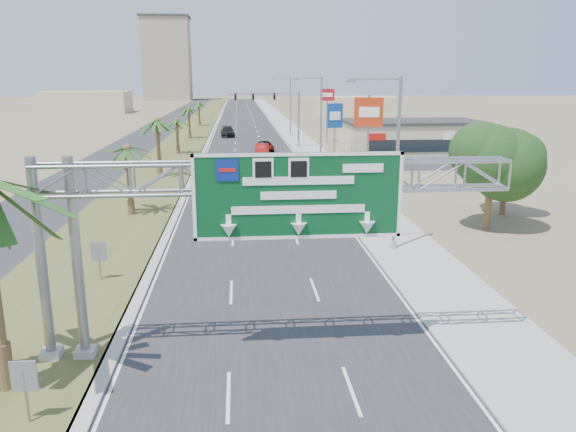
# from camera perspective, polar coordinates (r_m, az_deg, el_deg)

# --- Properties ---
(road) EXTENTS (12.00, 300.00, 0.02)m
(road) POSITION_cam_1_polar(r_m,az_deg,el_deg) (119.57, -4.36, 9.12)
(road) COLOR #28282B
(road) RESTS_ON ground
(sidewalk_right) EXTENTS (4.00, 300.00, 0.10)m
(sidewalk_right) POSITION_cam_1_polar(r_m,az_deg,el_deg) (119.97, -0.24, 9.19)
(sidewalk_right) COLOR #9E9B93
(sidewalk_right) RESTS_ON ground
(median_grass) EXTENTS (7.00, 300.00, 0.12)m
(median_grass) POSITION_cam_1_polar(r_m,az_deg,el_deg) (119.86, -9.20, 9.02)
(median_grass) COLOR #4A5124
(median_grass) RESTS_ON ground
(opposing_road) EXTENTS (8.00, 300.00, 0.02)m
(opposing_road) POSITION_cam_1_polar(r_m,az_deg,el_deg) (120.56, -12.56, 8.87)
(opposing_road) COLOR #28282B
(opposing_road) RESTS_ON ground
(sign_gantry) EXTENTS (16.75, 1.24, 7.50)m
(sign_gantry) POSITION_cam_1_polar(r_m,az_deg,el_deg) (19.47, -3.64, 2.36)
(sign_gantry) COLOR gray
(sign_gantry) RESTS_ON ground
(palm_row_b) EXTENTS (3.99, 3.99, 5.95)m
(palm_row_b) POSITION_cam_1_polar(r_m,az_deg,el_deg) (42.22, -16.03, 6.51)
(palm_row_b) COLOR brown
(palm_row_b) RESTS_ON ground
(palm_row_c) EXTENTS (3.99, 3.99, 6.75)m
(palm_row_c) POSITION_cam_1_polar(r_m,az_deg,el_deg) (57.86, -13.15, 9.32)
(palm_row_c) COLOR brown
(palm_row_c) RESTS_ON ground
(palm_row_d) EXTENTS (3.99, 3.99, 5.45)m
(palm_row_d) POSITION_cam_1_polar(r_m,az_deg,el_deg) (75.77, -11.24, 9.48)
(palm_row_d) COLOR brown
(palm_row_d) RESTS_ON ground
(palm_row_e) EXTENTS (3.99, 3.99, 6.15)m
(palm_row_e) POSITION_cam_1_polar(r_m,az_deg,el_deg) (94.61, -10.06, 10.77)
(palm_row_e) COLOR brown
(palm_row_e) RESTS_ON ground
(palm_row_f) EXTENTS (3.99, 3.99, 5.75)m
(palm_row_f) POSITION_cam_1_polar(r_m,az_deg,el_deg) (119.53, -9.05, 11.24)
(palm_row_f) COLOR brown
(palm_row_f) RESTS_ON ground
(streetlight_near) EXTENTS (3.27, 0.44, 10.00)m
(streetlight_near) POSITION_cam_1_polar(r_m,az_deg,el_deg) (32.79, 10.63, 4.46)
(streetlight_near) COLOR gray
(streetlight_near) RESTS_ON ground
(streetlight_mid) EXTENTS (3.27, 0.44, 10.00)m
(streetlight_mid) POSITION_cam_1_polar(r_m,az_deg,el_deg) (62.00, 3.18, 9.04)
(streetlight_mid) COLOR gray
(streetlight_mid) RESTS_ON ground
(streetlight_far) EXTENTS (3.27, 0.44, 10.00)m
(streetlight_far) POSITION_cam_1_polar(r_m,az_deg,el_deg) (97.69, 0.14, 10.84)
(streetlight_far) COLOR gray
(streetlight_far) RESTS_ON ground
(signal_mast) EXTENTS (10.28, 0.71, 8.00)m
(signal_mast) POSITION_cam_1_polar(r_m,az_deg,el_deg) (81.55, -0.34, 10.34)
(signal_mast) COLOR gray
(signal_mast) RESTS_ON ground
(store_building) EXTENTS (18.00, 10.00, 4.00)m
(store_building) POSITION_cam_1_polar(r_m,az_deg,el_deg) (79.14, 12.38, 7.84)
(store_building) COLOR tan
(store_building) RESTS_ON ground
(oak_near) EXTENTS (4.50, 4.50, 6.80)m
(oak_near) POSITION_cam_1_polar(r_m,az_deg,el_deg) (39.20, 20.00, 5.14)
(oak_near) COLOR brown
(oak_near) RESTS_ON ground
(oak_far) EXTENTS (3.50, 3.50, 5.60)m
(oak_far) POSITION_cam_1_polar(r_m,az_deg,el_deg) (44.16, 21.31, 4.99)
(oak_far) COLOR brown
(oak_far) RESTS_ON ground
(median_signback_a) EXTENTS (0.75, 0.08, 2.08)m
(median_signback_a) POSITION_cam_1_polar(r_m,az_deg,el_deg) (18.47, -25.20, -14.91)
(median_signback_a) COLOR gray
(median_signback_a) RESTS_ON ground
(median_signback_b) EXTENTS (0.75, 0.08, 2.08)m
(median_signback_b) POSITION_cam_1_polar(r_m,az_deg,el_deg) (29.29, -18.66, -3.70)
(median_signback_b) COLOR gray
(median_signback_b) RESTS_ON ground
(tower_distant) EXTENTS (20.00, 16.00, 35.00)m
(tower_distant) POSITION_cam_1_polar(r_m,az_deg,el_deg) (261.04, -12.18, 15.28)
(tower_distant) COLOR gray
(tower_distant) RESTS_ON ground
(building_distant_left) EXTENTS (24.00, 14.00, 6.00)m
(building_distant_left) POSITION_cam_1_polar(r_m,az_deg,el_deg) (174.79, -19.81, 10.84)
(building_distant_left) COLOR tan
(building_distant_left) RESTS_ON ground
(building_distant_right) EXTENTS (20.00, 12.00, 5.00)m
(building_distant_right) POSITION_cam_1_polar(r_m,az_deg,el_deg) (152.62, 7.01, 11.03)
(building_distant_right) COLOR tan
(building_distant_right) RESTS_ON ground
(car_left_lane) EXTENTS (2.65, 5.20, 1.69)m
(car_left_lane) POSITION_cam_1_polar(r_m,az_deg,el_deg) (45.27, -7.42, 2.21)
(car_left_lane) COLOR black
(car_left_lane) RESTS_ON ground
(car_mid_lane) EXTENTS (2.03, 5.09, 1.65)m
(car_mid_lane) POSITION_cam_1_polar(r_m,az_deg,el_deg) (72.47, -2.64, 6.68)
(car_mid_lane) COLOR maroon
(car_mid_lane) RESTS_ON ground
(car_right_lane) EXTENTS (2.49, 4.84, 1.31)m
(car_right_lane) POSITION_cam_1_polar(r_m,az_deg,el_deg) (78.32, -2.35, 7.10)
(car_right_lane) COLOR gray
(car_right_lane) RESTS_ON ground
(car_far) EXTENTS (2.61, 5.81, 1.65)m
(car_far) POSITION_cam_1_polar(r_m,az_deg,el_deg) (97.97, -6.15, 8.50)
(car_far) COLOR black
(car_far) RESTS_ON ground
(pole_sign_red_near) EXTENTS (2.35, 1.15, 8.53)m
(pole_sign_red_near) POSITION_cam_1_polar(r_m,az_deg,el_deg) (47.99, 8.18, 9.87)
(pole_sign_red_near) COLOR gray
(pole_sign_red_near) RESTS_ON ground
(pole_sign_blue) EXTENTS (2.02, 0.69, 7.02)m
(pole_sign_blue) POSITION_cam_1_polar(r_m,az_deg,el_deg) (70.70, 4.78, 9.93)
(pole_sign_blue) COLOR gray
(pole_sign_blue) RESTS_ON ground
(pole_sign_red_far) EXTENTS (2.22, 0.70, 8.41)m
(pole_sign_red_far) POSITION_cam_1_polar(r_m,az_deg,el_deg) (88.20, 4.02, 11.74)
(pole_sign_red_far) COLOR gray
(pole_sign_red_far) RESTS_ON ground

